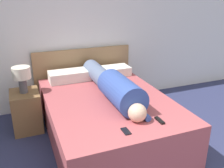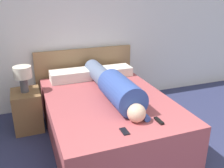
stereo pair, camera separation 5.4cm
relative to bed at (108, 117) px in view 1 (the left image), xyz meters
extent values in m
cube|color=white|center=(0.20, 1.20, 1.02)|extent=(6.14, 0.06, 2.60)
cube|color=#A84C51|center=(0.00, 0.00, 0.00)|extent=(1.49, 2.07, 0.55)
cube|color=#A37A51|center=(0.00, 1.13, 0.20)|extent=(1.61, 0.04, 0.96)
cube|color=brown|center=(-0.98, 0.59, 0.00)|extent=(0.38, 0.46, 0.55)
cylinder|color=#4C4C51|center=(-0.98, 0.59, 0.38)|extent=(0.10, 0.10, 0.20)
cylinder|color=beige|center=(-0.98, 0.59, 0.56)|extent=(0.24, 0.24, 0.16)
sphere|color=#DBB293|center=(0.08, -0.67, 0.38)|extent=(0.20, 0.20, 0.20)
cylinder|color=#334C99|center=(0.08, -0.24, 0.45)|extent=(0.35, 0.73, 0.35)
cylinder|color=slate|center=(0.08, 0.55, 0.40)|extent=(0.25, 0.86, 0.25)
cylinder|color=#334C99|center=(0.19, -0.62, 0.31)|extent=(0.07, 0.22, 0.07)
cube|color=silver|center=(-0.31, 0.83, 0.35)|extent=(0.60, 0.31, 0.15)
cube|color=silver|center=(0.38, 0.83, 0.34)|extent=(0.57, 0.31, 0.14)
cube|color=black|center=(0.30, -0.76, 0.29)|extent=(0.04, 0.15, 0.02)
cube|color=black|center=(-0.11, -0.81, 0.28)|extent=(0.06, 0.13, 0.01)
camera|label=1|loc=(-1.02, -2.72, 1.58)|focal=40.00mm
camera|label=2|loc=(-0.97, -2.74, 1.58)|focal=40.00mm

